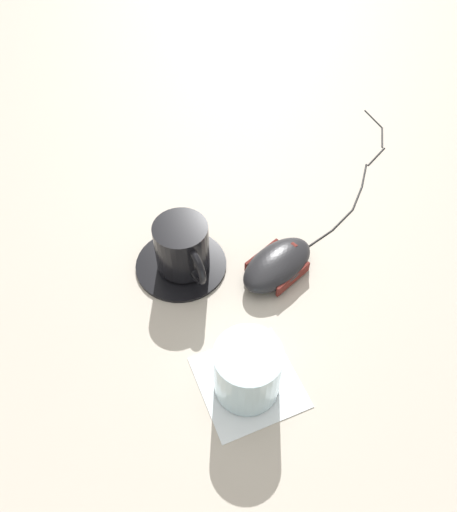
# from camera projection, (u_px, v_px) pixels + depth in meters

# --- Properties ---
(ground_plane) EXTENTS (3.00, 3.00, 0.00)m
(ground_plane) POSITION_uv_depth(u_px,v_px,m) (248.00, 289.00, 0.69)
(ground_plane) COLOR #B2A899
(saucer) EXTENTS (0.13, 0.13, 0.01)m
(saucer) POSITION_uv_depth(u_px,v_px,m) (181.00, 264.00, 0.71)
(saucer) COLOR black
(saucer) RESTS_ON ground
(coffee_cup) EXTENTS (0.10, 0.07, 0.07)m
(coffee_cup) POSITION_uv_depth(u_px,v_px,m) (183.00, 247.00, 0.68)
(coffee_cup) COLOR black
(coffee_cup) RESTS_ON saucer
(computer_mouse) EXTENTS (0.08, 0.13, 0.04)m
(computer_mouse) POSITION_uv_depth(u_px,v_px,m) (277.00, 265.00, 0.69)
(computer_mouse) COLOR black
(computer_mouse) RESTS_ON ground
(mouse_cable) EXTENTS (0.12, 0.37, 0.00)m
(mouse_cable) POSITION_uv_depth(u_px,v_px,m) (360.00, 174.00, 0.84)
(mouse_cable) COLOR black
(mouse_cable) RESTS_ON ground
(napkin_under_glass) EXTENTS (0.16, 0.16, 0.00)m
(napkin_under_glass) POSITION_uv_depth(u_px,v_px,m) (249.00, 382.00, 0.60)
(napkin_under_glass) COLOR white
(napkin_under_glass) RESTS_ON ground
(drinking_glass) EXTENTS (0.08, 0.08, 0.08)m
(drinking_glass) POSITION_uv_depth(u_px,v_px,m) (248.00, 370.00, 0.57)
(drinking_glass) COLOR silver
(drinking_glass) RESTS_ON napkin_under_glass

